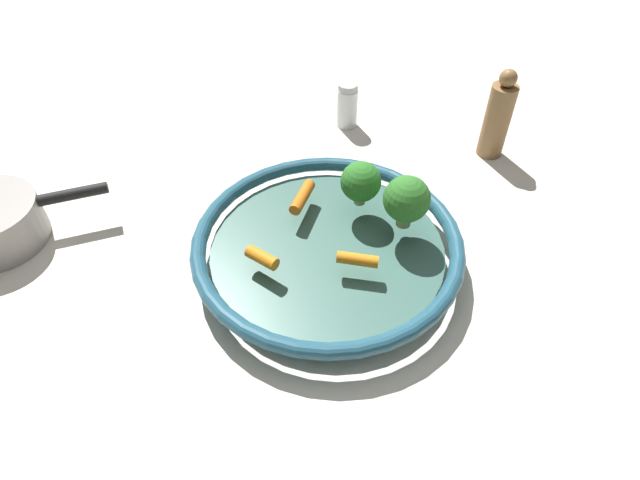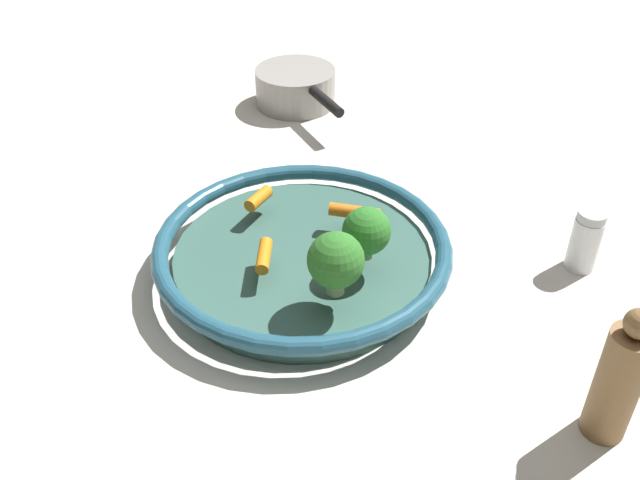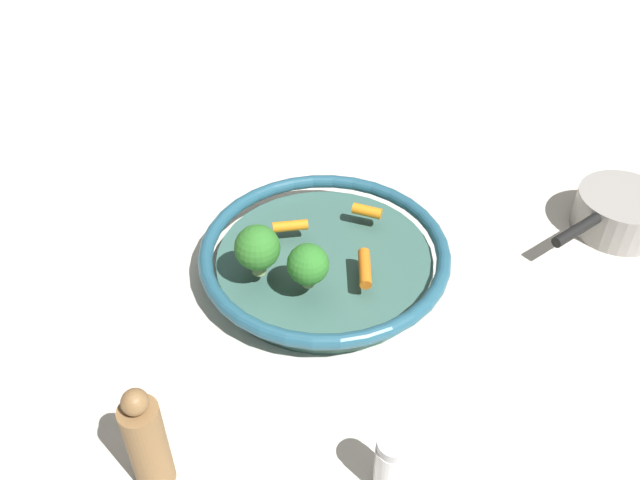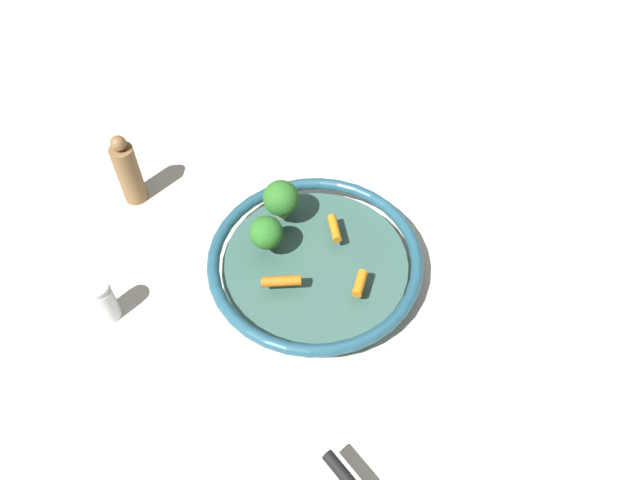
{
  "view_description": "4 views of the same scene",
  "coord_description": "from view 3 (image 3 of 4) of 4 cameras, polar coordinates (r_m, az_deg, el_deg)",
  "views": [
    {
      "loc": [
        -0.48,
        0.01,
        0.52
      ],
      "look_at": [
        -0.03,
        0.01,
        0.07
      ],
      "focal_mm": 30.13,
      "sensor_mm": 36.0,
      "label": 1
    },
    {
      "loc": [
        -0.07,
        -0.64,
        0.53
      ],
      "look_at": [
        0.02,
        -0.03,
        0.07
      ],
      "focal_mm": 39.59,
      "sensor_mm": 36.0,
      "label": 2
    },
    {
      "loc": [
        0.66,
        -0.21,
        0.66
      ],
      "look_at": [
        0.0,
        -0.01,
        0.06
      ],
      "focal_mm": 38.11,
      "sensor_mm": 36.0,
      "label": 3
    },
    {
      "loc": [
        0.19,
        0.56,
        0.86
      ],
      "look_at": [
        -0.01,
        -0.0,
        0.08
      ],
      "focal_mm": 35.63,
      "sensor_mm": 36.0,
      "label": 4
    }
  ],
  "objects": [
    {
      "name": "broccoli_floret_large",
      "position": [
        0.86,
        -5.28,
        -0.68
      ],
      "size": [
        0.06,
        0.06,
        0.07
      ],
      "color": "#96AB66",
      "rests_on": "serving_bowl"
    },
    {
      "name": "saucepan",
      "position": [
        1.1,
        23.84,
        2.12
      ],
      "size": [
        0.13,
        0.22,
        0.06
      ],
      "color": "#9E9993",
      "rests_on": "ground_plane"
    },
    {
      "name": "baby_carrot_back",
      "position": [
        0.88,
        3.78,
        -2.38
      ],
      "size": [
        0.06,
        0.03,
        0.02
      ],
      "primitive_type": "cylinder",
      "rotation": [
        1.53,
        0.0,
        4.4
      ],
      "color": "orange",
      "rests_on": "serving_bowl"
    },
    {
      "name": "serving_bowl",
      "position": [
        0.94,
        0.38,
        -1.52
      ],
      "size": [
        0.35,
        0.35,
        0.05
      ],
      "color": "#3D665B",
      "rests_on": "ground_plane"
    },
    {
      "name": "baby_carrot_center",
      "position": [
        0.97,
        3.97,
        2.44
      ],
      "size": [
        0.04,
        0.04,
        0.02
      ],
      "primitive_type": "cylinder",
      "rotation": [
        1.6,
        0.0,
        2.52
      ],
      "color": "orange",
      "rests_on": "serving_bowl"
    },
    {
      "name": "broccoli_floret_mid",
      "position": [
        0.84,
        -1.02,
        -2.08
      ],
      "size": [
        0.05,
        0.05,
        0.06
      ],
      "color": "#94AC66",
      "rests_on": "serving_bowl"
    },
    {
      "name": "ground_plane",
      "position": [
        0.96,
        0.37,
        -2.68
      ],
      "size": [
        2.49,
        2.49,
        0.0
      ],
      "primitive_type": "plane",
      "color": "silver"
    },
    {
      "name": "baby_carrot_near_rim",
      "position": [
        0.94,
        -2.51,
        1.19
      ],
      "size": [
        0.02,
        0.05,
        0.02
      ],
      "primitive_type": "cylinder",
      "rotation": [
        1.56,
        0.0,
        2.97
      ],
      "color": "orange",
      "rests_on": "serving_bowl"
    },
    {
      "name": "pepper_mill",
      "position": [
        0.72,
        -14.34,
        -16.14
      ],
      "size": [
        0.04,
        0.04,
        0.15
      ],
      "color": "olive",
      "rests_on": "ground_plane"
    },
    {
      "name": "salt_shaker",
      "position": [
        0.73,
        5.99,
        -18.24
      ],
      "size": [
        0.03,
        0.03,
        0.08
      ],
      "color": "white",
      "rests_on": "ground_plane"
    }
  ]
}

